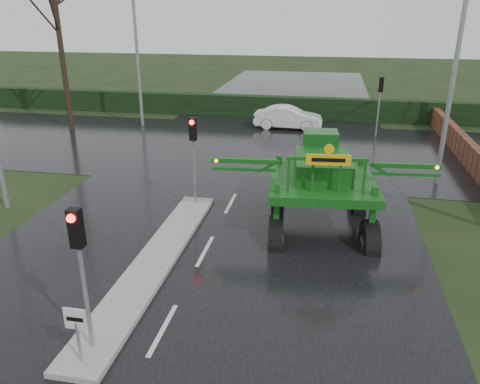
% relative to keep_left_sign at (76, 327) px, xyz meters
% --- Properties ---
extents(ground, '(140.00, 140.00, 0.00)m').
position_rel_keep_left_sign_xyz_m(ground, '(1.30, 1.50, -1.06)').
color(ground, black).
rests_on(ground, ground).
extents(road_main, '(14.00, 80.00, 0.02)m').
position_rel_keep_left_sign_xyz_m(road_main, '(1.30, 11.50, -1.05)').
color(road_main, black).
rests_on(road_main, ground).
extents(road_cross, '(80.00, 12.00, 0.02)m').
position_rel_keep_left_sign_xyz_m(road_cross, '(1.30, 17.50, -1.05)').
color(road_cross, black).
rests_on(road_cross, ground).
extents(median_island, '(1.20, 10.00, 0.16)m').
position_rel_keep_left_sign_xyz_m(median_island, '(0.00, 4.50, -0.97)').
color(median_island, gray).
rests_on(median_island, ground).
extents(hedge_row, '(44.00, 0.90, 1.50)m').
position_rel_keep_left_sign_xyz_m(hedge_row, '(1.30, 25.50, -0.31)').
color(hedge_row, black).
rests_on(hedge_row, ground).
extents(brick_wall, '(0.40, 20.00, 1.20)m').
position_rel_keep_left_sign_xyz_m(brick_wall, '(11.80, 17.50, -0.46)').
color(brick_wall, '#592D1E').
rests_on(brick_wall, ground).
extents(keep_left_sign, '(0.50, 0.07, 1.35)m').
position_rel_keep_left_sign_xyz_m(keep_left_sign, '(0.00, 0.00, 0.00)').
color(keep_left_sign, gray).
rests_on(keep_left_sign, ground).
extents(traffic_signal_near, '(0.26, 0.33, 3.52)m').
position_rel_keep_left_sign_xyz_m(traffic_signal_near, '(0.00, 0.49, 1.53)').
color(traffic_signal_near, gray).
rests_on(traffic_signal_near, ground).
extents(traffic_signal_mid, '(0.26, 0.33, 3.52)m').
position_rel_keep_left_sign_xyz_m(traffic_signal_mid, '(0.00, 8.99, 1.53)').
color(traffic_signal_mid, gray).
rests_on(traffic_signal_mid, ground).
extents(traffic_signal_far, '(0.26, 0.33, 3.52)m').
position_rel_keep_left_sign_xyz_m(traffic_signal_far, '(7.80, 21.51, 1.53)').
color(traffic_signal_far, gray).
rests_on(traffic_signal_far, ground).
extents(street_light_right, '(3.85, 0.30, 10.00)m').
position_rel_keep_left_sign_xyz_m(street_light_right, '(9.49, 13.50, 4.93)').
color(street_light_right, gray).
rests_on(street_light_right, ground).
extents(street_light_left_far, '(3.85, 0.30, 10.00)m').
position_rel_keep_left_sign_xyz_m(street_light_left_far, '(-6.89, 21.50, 4.93)').
color(street_light_left_far, gray).
rests_on(street_light_left_far, ground).
extents(tree_left_far, '(7.70, 7.70, 13.26)m').
position_rel_keep_left_sign_xyz_m(tree_left_far, '(-11.20, 19.50, 6.09)').
color(tree_left_far, black).
rests_on(tree_left_far, ground).
extents(crop_sprayer, '(7.66, 5.08, 4.29)m').
position_rel_keep_left_sign_xyz_m(crop_sprayer, '(3.41, 6.87, 0.97)').
color(crop_sprayer, black).
rests_on(crop_sprayer, ground).
extents(white_sedan, '(4.34, 1.60, 1.42)m').
position_rel_keep_left_sign_xyz_m(white_sedan, '(2.37, 22.40, -1.06)').
color(white_sedan, white).
rests_on(white_sedan, ground).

